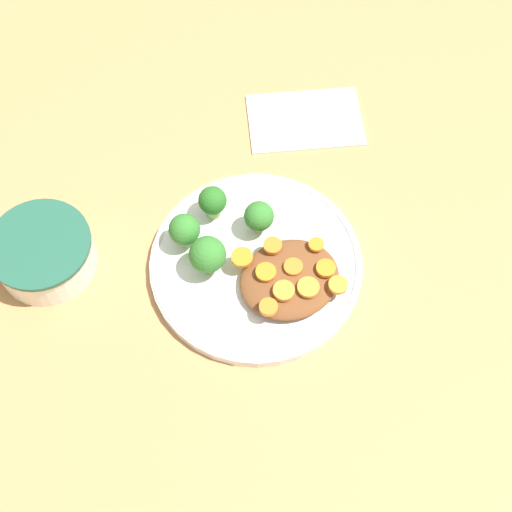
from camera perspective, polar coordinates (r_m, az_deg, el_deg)
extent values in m
plane|color=tan|center=(0.87, 0.00, -0.92)|extent=(4.00, 4.00, 0.00)
cylinder|color=white|center=(0.86, 0.00, -0.70)|extent=(0.26, 0.26, 0.01)
torus|color=white|center=(0.86, 0.00, -0.47)|extent=(0.25, 0.25, 0.01)
cylinder|color=white|center=(0.89, -16.62, 0.23)|extent=(0.12, 0.12, 0.05)
cylinder|color=#235B47|center=(0.87, -16.99, 0.93)|extent=(0.12, 0.12, 0.01)
cylinder|color=white|center=(0.87, -16.88, 0.71)|extent=(0.10, 0.10, 0.01)
ellipsoid|color=brown|center=(0.83, 2.70, -1.85)|extent=(0.12, 0.10, 0.02)
cylinder|color=#759E51|center=(0.84, -3.81, -0.64)|extent=(0.02, 0.02, 0.02)
sphere|color=#337A2D|center=(0.82, -3.90, 0.12)|extent=(0.04, 0.04, 0.04)
cylinder|color=#7FA85B|center=(0.87, 0.24, 2.51)|extent=(0.01, 0.01, 0.02)
sphere|color=#337A2D|center=(0.85, 0.24, 3.21)|extent=(0.04, 0.04, 0.04)
cylinder|color=#7FA85B|center=(0.88, -3.43, 3.75)|extent=(0.02, 0.02, 0.02)
sphere|color=#286B23|center=(0.86, -3.50, 4.47)|extent=(0.03, 0.03, 0.03)
cylinder|color=#7FA85B|center=(0.86, -5.62, 1.42)|extent=(0.02, 0.02, 0.02)
sphere|color=#337A2D|center=(0.84, -5.75, 2.14)|extent=(0.04, 0.04, 0.04)
cylinder|color=orange|center=(0.81, 4.20, -2.52)|extent=(0.03, 0.03, 0.01)
cylinder|color=orange|center=(0.82, 0.68, -1.34)|extent=(0.02, 0.02, 0.00)
cylinder|color=orange|center=(0.83, 3.00, -0.88)|extent=(0.02, 0.02, 0.00)
cylinder|color=orange|center=(0.80, 1.00, -4.11)|extent=(0.02, 0.02, 0.01)
cylinder|color=orange|center=(0.83, 5.61, -0.99)|extent=(0.02, 0.02, 0.01)
cylinder|color=orange|center=(0.84, 1.45, 0.62)|extent=(0.02, 0.02, 0.01)
cylinder|color=orange|center=(0.81, 2.24, -2.80)|extent=(0.03, 0.03, 0.01)
cylinder|color=orange|center=(0.83, -1.03, -0.31)|extent=(0.03, 0.03, 0.01)
cylinder|color=orange|center=(0.82, 6.59, -2.32)|extent=(0.02, 0.02, 0.01)
cylinder|color=orange|center=(0.84, 4.84, 0.92)|extent=(0.02, 0.02, 0.00)
cube|color=white|center=(0.99, 3.95, 10.86)|extent=(0.18, 0.14, 0.01)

